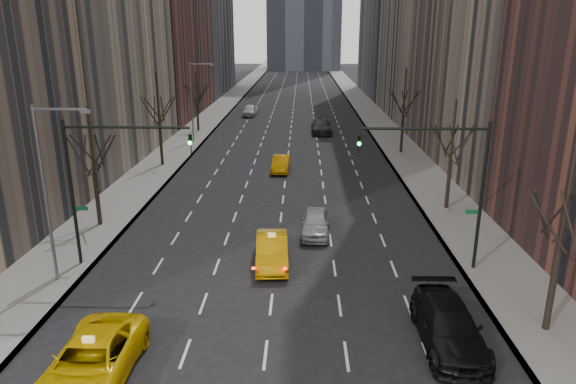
# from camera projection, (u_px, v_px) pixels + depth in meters

# --- Properties ---
(sidewalk_left) EXTENTS (4.50, 320.00, 0.15)m
(sidewalk_left) POSITION_uv_depth(u_px,v_px,m) (218.00, 111.00, 83.85)
(sidewalk_left) COLOR slate
(sidewalk_left) RESTS_ON ground
(sidewalk_right) EXTENTS (4.50, 320.00, 0.15)m
(sidewalk_right) POSITION_uv_depth(u_px,v_px,m) (368.00, 111.00, 83.24)
(sidewalk_right) COLOR slate
(sidewalk_right) RESTS_ON ground
(tree_lw_b) EXTENTS (3.36, 3.50, 7.82)m
(tree_lw_b) POSITION_uv_depth(u_px,v_px,m) (94.00, 172.00, 33.15)
(tree_lw_b) COLOR black
(tree_lw_b) RESTS_ON ground
(tree_lw_c) EXTENTS (3.36, 3.50, 8.74)m
(tree_lw_c) POSITION_uv_depth(u_px,v_px,m) (160.00, 125.00, 48.31)
(tree_lw_c) COLOR black
(tree_lw_c) RESTS_ON ground
(tree_lw_d) EXTENTS (3.36, 3.50, 7.36)m
(tree_lw_d) POSITION_uv_depth(u_px,v_px,m) (197.00, 104.00, 65.63)
(tree_lw_d) COLOR black
(tree_lw_d) RESTS_ON ground
(tree_rw_a) EXTENTS (3.36, 3.50, 8.28)m
(tree_rw_a) POSITION_uv_depth(u_px,v_px,m) (559.00, 249.00, 21.05)
(tree_rw_a) COLOR black
(tree_rw_a) RESTS_ON ground
(tree_rw_b) EXTENTS (3.36, 3.50, 7.82)m
(tree_rw_b) POSITION_uv_depth(u_px,v_px,m) (451.00, 160.00, 36.36)
(tree_rw_b) COLOR black
(tree_rw_b) RESTS_ON ground
(tree_rw_c) EXTENTS (3.36, 3.50, 8.74)m
(tree_rw_c) POSITION_uv_depth(u_px,v_px,m) (403.00, 116.00, 53.44)
(tree_rw_c) COLOR black
(tree_rw_c) RESTS_ON ground
(traffic_mast_left) EXTENTS (6.69, 0.39, 8.00)m
(traffic_mast_left) POSITION_uv_depth(u_px,v_px,m) (101.00, 170.00, 26.82)
(traffic_mast_left) COLOR black
(traffic_mast_left) RESTS_ON ground
(traffic_mast_right) EXTENTS (6.69, 0.39, 8.00)m
(traffic_mast_right) POSITION_uv_depth(u_px,v_px,m) (451.00, 172.00, 26.37)
(traffic_mast_right) COLOR black
(traffic_mast_right) RESTS_ON ground
(streetlight_near) EXTENTS (2.83, 0.22, 9.00)m
(streetlight_near) POSITION_uv_depth(u_px,v_px,m) (50.00, 178.00, 24.92)
(streetlight_near) COLOR slate
(streetlight_near) RESTS_ON ground
(streetlight_far) EXTENTS (2.83, 0.22, 9.00)m
(streetlight_far) POSITION_uv_depth(u_px,v_px,m) (194.00, 94.00, 58.30)
(streetlight_far) COLOR slate
(streetlight_far) RESTS_ON ground
(taxi_suv) EXTENTS (2.85, 6.10, 1.69)m
(taxi_suv) POSITION_uv_depth(u_px,v_px,m) (91.00, 362.00, 18.77)
(taxi_suv) COLOR #ECBC04
(taxi_suv) RESTS_ON ground
(taxi_sedan) EXTENTS (2.01, 5.02, 1.62)m
(taxi_sedan) POSITION_uv_depth(u_px,v_px,m) (272.00, 250.00, 28.44)
(taxi_sedan) COLOR #D69004
(taxi_sedan) RESTS_ON ground
(silver_sedan_ahead) EXTENTS (2.02, 4.56, 1.52)m
(silver_sedan_ahead) POSITION_uv_depth(u_px,v_px,m) (316.00, 223.00, 32.66)
(silver_sedan_ahead) COLOR gray
(silver_sedan_ahead) RESTS_ON ground
(parked_suv_black) EXTENTS (2.39, 5.85, 1.70)m
(parked_suv_black) POSITION_uv_depth(u_px,v_px,m) (448.00, 325.00, 21.12)
(parked_suv_black) COLOR black
(parked_suv_black) RESTS_ON ground
(far_taxi) EXTENTS (1.75, 4.42, 1.43)m
(far_taxi) POSITION_uv_depth(u_px,v_px,m) (281.00, 164.00, 47.54)
(far_taxi) COLOR orange
(far_taxi) RESTS_ON ground
(far_suv_grey) EXTENTS (2.61, 6.12, 1.76)m
(far_suv_grey) POSITION_uv_depth(u_px,v_px,m) (321.00, 126.00, 65.40)
(far_suv_grey) COLOR #2A2A2F
(far_suv_grey) RESTS_ON ground
(far_car_white) EXTENTS (2.36, 5.07, 1.68)m
(far_car_white) POSITION_uv_depth(u_px,v_px,m) (250.00, 110.00, 78.88)
(far_car_white) COLOR silver
(far_car_white) RESTS_ON ground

